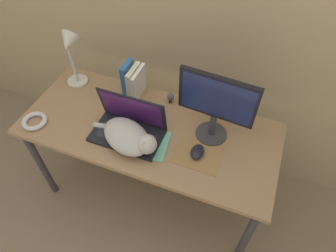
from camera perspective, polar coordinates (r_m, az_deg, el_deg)
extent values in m
plane|color=#847056|center=(2.15, -6.25, -18.75)|extent=(12.00, 12.00, 0.00)
cube|color=#93704C|center=(1.70, -3.70, -0.59)|extent=(1.45, 0.62, 0.03)
cylinder|color=#38383D|center=(2.15, -23.06, -6.71)|extent=(0.04, 0.04, 0.68)
cylinder|color=#38383D|center=(1.81, 14.56, -20.02)|extent=(0.04, 0.04, 0.68)
cylinder|color=#38383D|center=(2.37, -15.81, 2.87)|extent=(0.04, 0.04, 0.68)
cylinder|color=#38383D|center=(2.07, 17.41, -6.89)|extent=(0.04, 0.04, 0.68)
cube|color=black|center=(1.65, -7.79, -1.79)|extent=(0.39, 0.22, 0.02)
cube|color=#28282D|center=(1.64, -8.00, -1.84)|extent=(0.32, 0.11, 0.00)
cube|color=black|center=(1.62, -6.79, 3.20)|extent=(0.39, 0.04, 0.22)
cube|color=#421956|center=(1.61, -6.85, 3.07)|extent=(0.35, 0.03, 0.19)
ellipsoid|color=#B2ADA3|center=(1.58, -7.91, -1.95)|extent=(0.34, 0.30, 0.12)
sphere|color=#B2ADA3|center=(1.50, -4.04, -3.48)|extent=(0.10, 0.10, 0.10)
cone|color=#B2ADA3|center=(1.48, -3.08, -2.15)|extent=(0.04, 0.04, 0.03)
cone|color=#B2ADA3|center=(1.46, -4.72, -3.36)|extent=(0.04, 0.04, 0.03)
cylinder|color=#B2ADA3|center=(1.70, -11.76, -0.12)|extent=(0.14, 0.06, 0.03)
cylinder|color=#333338|center=(1.66, 8.22, -1.44)|extent=(0.17, 0.17, 0.01)
cylinder|color=#333338|center=(1.61, 8.51, 0.29)|extent=(0.04, 0.04, 0.14)
cube|color=black|center=(1.47, 9.37, 5.35)|extent=(0.40, 0.05, 0.25)
cube|color=navy|center=(1.46, 9.28, 5.03)|extent=(0.36, 0.03, 0.22)
cube|color=olive|center=(1.57, 5.66, -5.44)|extent=(0.25, 0.19, 0.00)
ellipsoid|color=black|center=(1.56, 5.61, -4.93)|extent=(0.07, 0.10, 0.04)
cube|color=#285B93|center=(1.82, -7.54, 8.84)|extent=(0.04, 0.12, 0.23)
cube|color=beige|center=(1.82, -6.50, 8.29)|extent=(0.03, 0.15, 0.20)
cube|color=white|center=(1.81, -5.64, 8.00)|extent=(0.03, 0.17, 0.19)
cylinder|color=beige|center=(2.04, -16.79, 8.19)|extent=(0.13, 0.13, 0.01)
cylinder|color=beige|center=(1.94, -17.89, 11.91)|extent=(0.02, 0.02, 0.32)
cone|color=beige|center=(1.80, -18.47, 14.93)|extent=(0.11, 0.13, 0.14)
torus|color=silver|center=(1.86, -24.07, 0.86)|extent=(0.14, 0.14, 0.03)
cube|color=#6BBC93|center=(1.61, -2.99, -3.44)|extent=(0.19, 0.22, 0.01)
cylinder|color=#232328|center=(1.81, 0.46, 4.82)|extent=(0.02, 0.02, 0.02)
sphere|color=#4C4C51|center=(1.79, 0.47, 5.60)|extent=(0.04, 0.04, 0.04)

